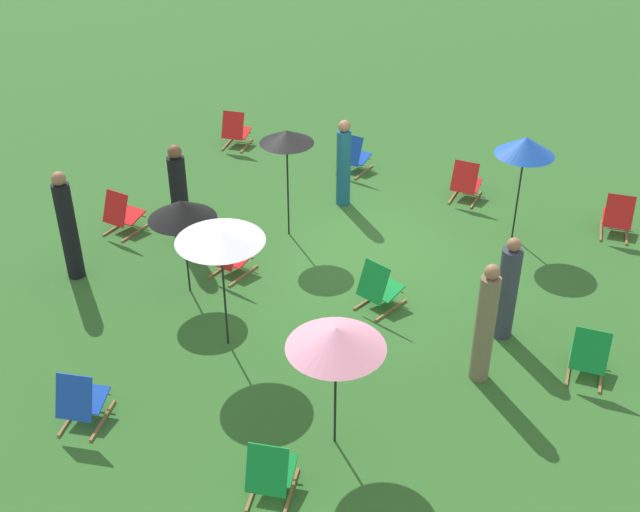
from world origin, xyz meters
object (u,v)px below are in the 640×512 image
(deckchair_5, at_px, (617,217))
(person_2, at_px, (179,197))
(deckchair_3, at_px, (466,183))
(deckchair_7, at_px, (122,214))
(umbrella_2, at_px, (287,137))
(umbrella_1, at_px, (525,146))
(person_0, at_px, (507,291))
(person_1, at_px, (68,227))
(deckchair_8, at_px, (236,131))
(person_4, at_px, (344,164))
(umbrella_3, at_px, (182,210))
(deckchair_4, at_px, (81,401))
(deckchair_0, at_px, (379,288))
(umbrella_4, at_px, (336,338))
(person_3, at_px, (485,326))
(umbrella_0, at_px, (220,235))
(deckchair_6, at_px, (589,355))
(deckchair_9, at_px, (271,472))
(deckchair_11, at_px, (230,255))
(deckchair_2, at_px, (354,155))

(deckchair_5, distance_m, person_2, 7.78)
(deckchair_3, bearing_deg, deckchair_7, 35.38)
(umbrella_2, xyz_separation_m, person_2, (1.51, 1.14, -1.00))
(umbrella_1, distance_m, person_0, 3.10)
(umbrella_1, height_order, person_1, umbrella_1)
(deckchair_8, bearing_deg, person_1, 82.36)
(deckchair_8, height_order, person_4, person_4)
(deckchair_5, xyz_separation_m, umbrella_3, (5.66, 5.15, 1.12))
(deckchair_3, bearing_deg, person_2, 41.20)
(deckchair_4, xyz_separation_m, umbrella_1, (-3.45, -7.28, 1.42))
(deckchair_4, distance_m, person_4, 6.96)
(deckchair_0, bearing_deg, person_0, -157.65)
(deckchair_3, distance_m, umbrella_2, 3.94)
(deckchair_8, height_order, umbrella_3, umbrella_3)
(umbrella_4, distance_m, person_3, 2.50)
(umbrella_0, distance_m, person_3, 3.78)
(deckchair_5, height_order, deckchair_6, same)
(umbrella_3, relative_size, person_3, 0.89)
(deckchair_5, bearing_deg, deckchair_9, 63.34)
(deckchair_8, height_order, deckchair_11, same)
(deckchair_0, bearing_deg, deckchair_6, -167.11)
(deckchair_2, relative_size, umbrella_4, 0.46)
(deckchair_2, bearing_deg, person_0, 141.90)
(deckchair_4, bearing_deg, person_4, -109.32)
(umbrella_0, bearing_deg, deckchair_0, -129.32)
(deckchair_11, relative_size, person_3, 0.45)
(deckchair_2, distance_m, deckchair_4, 8.28)
(deckchair_9, distance_m, person_3, 3.53)
(deckchair_7, relative_size, deckchair_8, 0.98)
(deckchair_6, distance_m, deckchair_7, 8.30)
(deckchair_0, distance_m, deckchair_2, 4.83)
(deckchair_9, xyz_separation_m, person_3, (-1.42, -3.19, 0.52))
(deckchair_7, bearing_deg, deckchair_4, 126.02)
(umbrella_2, xyz_separation_m, person_4, (-0.32, -1.51, -1.07))
(deckchair_4, relative_size, person_2, 0.46)
(person_4, bearing_deg, deckchair_5, 151.59)
(deckchair_0, xyz_separation_m, deckchair_3, (0.06, -4.06, 0.00))
(person_0, bearing_deg, person_1, -67.32)
(deckchair_3, xyz_separation_m, deckchair_8, (5.31, 0.06, 0.00))
(deckchair_9, distance_m, umbrella_2, 6.22)
(deckchair_3, xyz_separation_m, deckchair_7, (5.00, 4.17, 0.00))
(deckchair_3, height_order, umbrella_2, umbrella_2)
(deckchair_7, relative_size, umbrella_1, 0.43)
(deckchair_5, height_order, umbrella_3, umbrella_3)
(deckchair_0, height_order, umbrella_4, umbrella_4)
(umbrella_2, bearing_deg, deckchair_4, 91.50)
(deckchair_5, xyz_separation_m, umbrella_0, (4.34, 5.99, 1.50))
(deckchair_2, bearing_deg, umbrella_4, 117.96)
(person_2, bearing_deg, person_4, 172.17)
(person_0, distance_m, person_4, 4.71)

